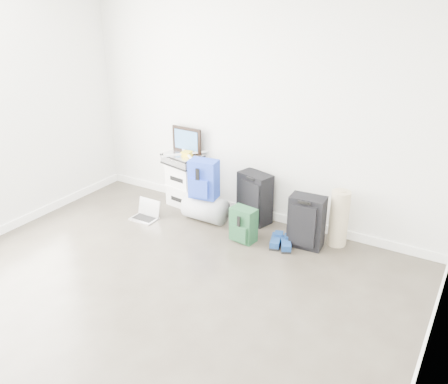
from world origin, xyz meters
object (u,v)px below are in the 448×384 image
Objects in this scene: boxes_stack at (184,184)px; large_suitcase at (254,198)px; laptop at (146,214)px; duffel_bag at (205,208)px; carry_on at (306,222)px; briefcase at (183,159)px.

large_suitcase is at bearing 9.22° from boxes_stack.
boxes_stack is 0.63m from laptop.
duffel_bag is 1.27m from carry_on.
duffel_bag is at bearing -19.24° from boxes_stack.
duffel_bag reaches higher than laptop.
carry_on is at bearing 10.56° from laptop.
large_suitcase is 1.05× the size of carry_on.
duffel_bag is 0.73m from laptop.
carry_on reaches higher than duffel_bag.
boxes_stack reaches higher than laptop.
duffel_bag is (0.49, -0.25, -0.46)m from briefcase.
briefcase is 1.05m from large_suitcase.
carry_on is 1.86× the size of laptop.
laptop is at bearing -152.56° from duffel_bag.
duffel_bag is 0.83× the size of large_suitcase.
boxes_stack is 1.08× the size of duffel_bag.
boxes_stack is at bearing -161.81° from large_suitcase.
boxes_stack is 1.77m from carry_on.
boxes_stack is at bearing 0.00° from briefcase.
large_suitcase is 1.33m from laptop.
boxes_stack is 1.76× the size of laptop.
laptop is (-0.17, -0.57, -0.22)m from boxes_stack.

